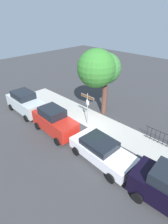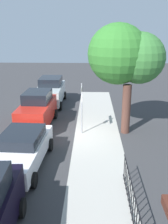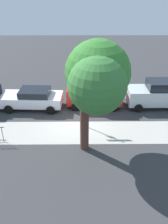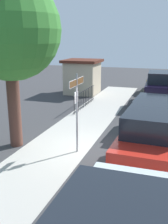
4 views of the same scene
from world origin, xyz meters
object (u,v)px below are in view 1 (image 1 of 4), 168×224
shade_tree (99,68)px  car_red (54,121)px  street_sign (87,103)px  car_white (102,150)px  car_silver (25,102)px

shade_tree → car_red: 6.15m
street_sign → car_white: bearing=-34.3°
shade_tree → car_white: 7.60m
car_red → car_white: car_red is taller
shade_tree → car_silver: shade_tree is taller
car_silver → car_white: size_ratio=0.95×
car_silver → car_red: (4.80, -0.09, 0.02)m
car_red → car_white: 4.81m
car_red → street_sign: bearing=71.3°
street_sign → shade_tree: (-0.80, 2.33, 2.36)m
car_silver → car_red: 4.80m
car_silver → car_white: car_silver is taller
shade_tree → car_red: bearing=-92.8°
car_red → car_silver: bearing=-179.2°
street_sign → shade_tree: size_ratio=0.48×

